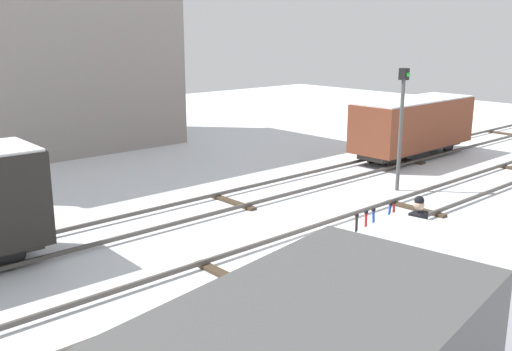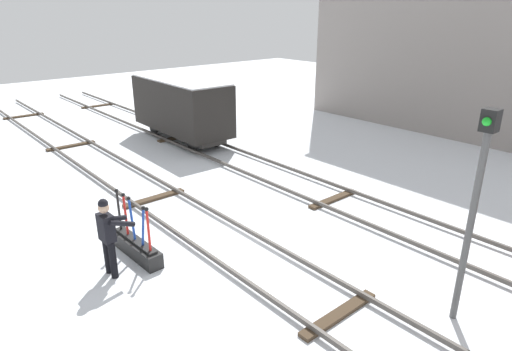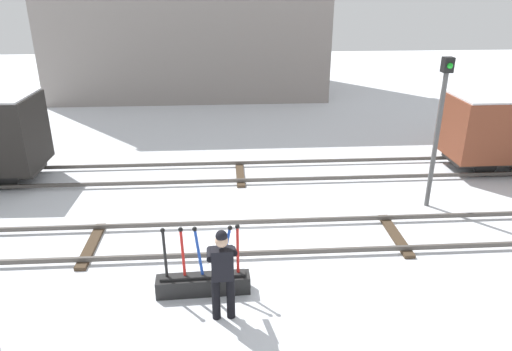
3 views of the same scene
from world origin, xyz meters
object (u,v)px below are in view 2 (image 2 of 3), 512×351
object	(u,v)px
rail_worker	(108,233)
signal_post	(475,199)
freight_car_far_end	(181,106)
switch_lever_frame	(136,246)

from	to	relation	value
rail_worker	signal_post	xyz separation A→B (m)	(5.44, 4.18, 1.39)
signal_post	freight_car_far_end	size ratio (longest dim) A/B	0.76
signal_post	freight_car_far_end	world-z (taller)	signal_post
signal_post	freight_car_far_end	xyz separation A→B (m)	(-13.29, 2.45, -0.90)
switch_lever_frame	rail_worker	bearing A→B (deg)	-64.37
rail_worker	signal_post	distance (m)	7.00
switch_lever_frame	signal_post	xyz separation A→B (m)	(5.83, 3.44, 2.14)
rail_worker	signal_post	world-z (taller)	signal_post
switch_lever_frame	rail_worker	size ratio (longest dim) A/B	1.02
switch_lever_frame	freight_car_far_end	distance (m)	9.58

